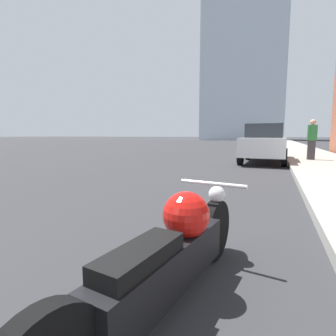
% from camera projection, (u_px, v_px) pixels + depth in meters
% --- Properties ---
extents(sidewalk, '(2.74, 240.00, 0.15)m').
position_uv_depth(sidewalk, '(290.00, 144.00, 34.65)').
color(sidewalk, gray).
rests_on(sidewalk, ground_plane).
extents(motorcycle, '(0.65, 2.34, 0.77)m').
position_uv_depth(motorcycle, '(171.00, 255.00, 1.77)').
color(motorcycle, black).
rests_on(motorcycle, ground_plane).
extents(parked_car_white, '(1.86, 4.26, 1.64)m').
position_uv_depth(parked_car_white, '(264.00, 143.00, 11.22)').
color(parked_car_white, silver).
rests_on(parked_car_white, ground_plane).
extents(parked_car_silver, '(1.95, 4.11, 1.66)m').
position_uv_depth(parked_car_silver, '(264.00, 139.00, 22.68)').
color(parked_car_silver, '#BCBCC1').
rests_on(parked_car_silver, ground_plane).
extents(parked_car_yellow, '(2.00, 4.51, 1.75)m').
position_uv_depth(parked_car_yellow, '(270.00, 138.00, 33.65)').
color(parked_car_yellow, gold).
rests_on(parked_car_yellow, ground_plane).
extents(parked_car_green, '(2.17, 4.73, 1.63)m').
position_uv_depth(parked_car_green, '(270.00, 138.00, 43.90)').
color(parked_car_green, '#1E6B33').
rests_on(parked_car_green, ground_plane).
extents(pedestrian, '(0.36, 0.24, 1.69)m').
position_uv_depth(pedestrian, '(312.00, 139.00, 11.04)').
color(pedestrian, '#38383D').
rests_on(pedestrian, sidewalk).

